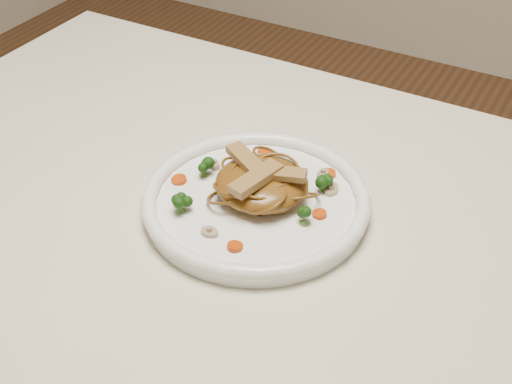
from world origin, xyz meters
The scene contains 19 objects.
table centered at (0.00, 0.00, 0.65)m, with size 1.20×0.80×0.75m.
plate centered at (0.02, 0.01, 0.76)m, with size 0.30×0.30×0.02m, color white.
noodle_mound centered at (0.02, 0.02, 0.78)m, with size 0.12×0.12×0.04m, color brown.
chicken_a centered at (0.04, 0.03, 0.81)m, with size 0.06×0.02×0.01m, color #9F804B.
chicken_b centered at (-0.01, 0.03, 0.81)m, with size 0.07×0.02×0.01m, color #9F804B.
chicken_c centered at (0.02, 0.00, 0.81)m, with size 0.08×0.02×0.01m, color #9F804B.
broccoli_0 centered at (0.09, 0.07, 0.78)m, with size 0.03×0.03×0.03m, color #19440E, non-canonical shape.
broccoli_1 centered at (-0.07, 0.02, 0.78)m, with size 0.02×0.02×0.03m, color #19440E, non-canonical shape.
broccoli_2 centered at (-0.06, -0.06, 0.78)m, with size 0.03×0.03×0.03m, color #19440E, non-canonical shape.
broccoli_3 centered at (0.09, 0.00, 0.78)m, with size 0.03×0.03×0.03m, color #19440E, non-canonical shape.
carrot_0 centered at (0.08, 0.11, 0.77)m, with size 0.02×0.02×0.01m, color #B52906.
carrot_1 centered at (-0.10, -0.01, 0.77)m, with size 0.02×0.02×0.01m, color #B52906.
carrot_2 centered at (0.10, 0.02, 0.77)m, with size 0.02×0.02×0.01m, color #B52906.
carrot_3 centered at (-0.03, 0.11, 0.77)m, with size 0.02×0.02×0.01m, color #B52906.
carrot_4 centered at (0.04, -0.08, 0.77)m, with size 0.02×0.02×0.01m, color #B52906.
mushroom_0 centered at (0.00, -0.08, 0.77)m, with size 0.02×0.02×0.01m, color tan.
mushroom_1 centered at (0.09, 0.07, 0.77)m, with size 0.03×0.03×0.01m, color tan.
mushroom_2 centered at (-0.07, 0.05, 0.77)m, with size 0.02×0.02×0.01m, color tan.
mushroom_3 centered at (0.07, 0.10, 0.77)m, with size 0.02×0.02×0.01m, color tan.
Camera 1 is at (0.37, -0.62, 1.34)m, focal length 49.33 mm.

